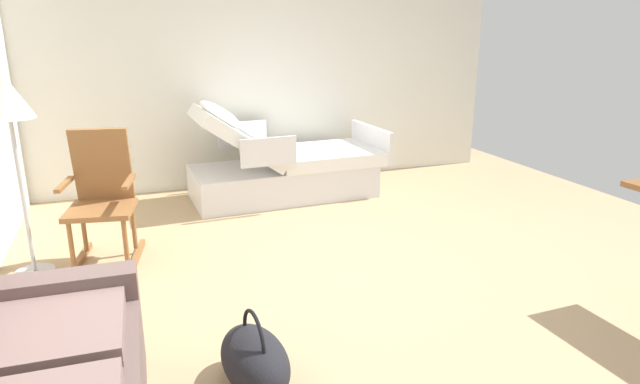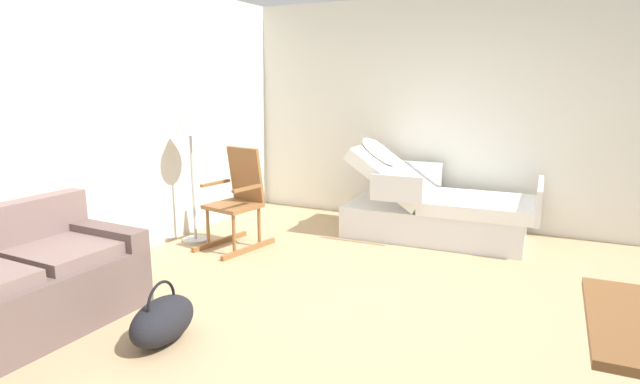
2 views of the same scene
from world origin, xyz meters
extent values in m
plane|color=tan|center=(0.00, 0.00, 0.00)|extent=(6.69, 6.69, 0.00)
cube|color=silver|center=(2.61, 0.00, 1.35)|extent=(0.10, 5.55, 2.70)
cube|color=silver|center=(1.91, 0.09, 0.17)|extent=(0.95, 1.97, 0.35)
cube|color=white|center=(1.93, -0.38, 0.42)|extent=(0.96, 1.19, 0.14)
cube|color=white|center=(1.89, 0.58, 0.69)|extent=(0.95, 0.89, 0.65)
ellipsoid|color=white|center=(1.88, 0.74, 0.94)|extent=(0.36, 0.49, 0.39)
cube|color=silver|center=(1.39, 0.37, 0.63)|extent=(0.06, 0.56, 0.28)
cube|color=silver|center=(2.40, 0.41, 0.63)|extent=(0.06, 0.56, 0.28)
cube|color=silver|center=(1.95, -0.98, 0.53)|extent=(0.95, 0.09, 0.36)
cylinder|color=black|center=(1.52, 0.87, 0.05)|extent=(0.10, 0.10, 0.10)
cylinder|color=black|center=(2.24, 0.90, 0.05)|extent=(0.10, 0.10, 0.10)
cylinder|color=black|center=(1.58, -0.72, 0.05)|extent=(0.10, 0.10, 0.10)
cylinder|color=black|center=(2.30, -0.69, 0.05)|extent=(0.10, 0.10, 0.10)
cube|color=#7F6660|center=(-1.21, 2.07, 0.49)|extent=(0.69, 0.67, 0.10)
cube|color=#68534F|center=(-0.87, 2.10, 0.30)|extent=(0.21, 0.86, 0.60)
cube|color=brown|center=(0.67, 2.10, 0.03)|extent=(0.75, 0.18, 0.05)
cube|color=brown|center=(0.59, 1.68, 0.03)|extent=(0.75, 0.18, 0.05)
cylinder|color=brown|center=(0.42, 1.74, 0.25)|extent=(0.04, 0.04, 0.40)
cylinder|color=brown|center=(0.49, 2.11, 0.25)|extent=(0.04, 0.04, 0.40)
cylinder|color=brown|center=(0.78, 1.67, 0.25)|extent=(0.04, 0.04, 0.40)
cylinder|color=brown|center=(0.85, 2.05, 0.25)|extent=(0.04, 0.04, 0.40)
cube|color=brown|center=(0.63, 1.89, 0.45)|extent=(0.54, 0.56, 0.04)
cube|color=brown|center=(0.83, 1.86, 0.75)|extent=(0.20, 0.45, 0.60)
cube|color=brown|center=(0.57, 1.67, 0.67)|extent=(0.39, 0.11, 0.03)
cube|color=brown|center=(0.66, 2.12, 0.67)|extent=(0.39, 0.11, 0.03)
cylinder|color=#B2B5BA|center=(0.63, 2.40, 0.01)|extent=(0.28, 0.28, 0.03)
cylinder|color=#B2B5BA|center=(0.63, 2.40, 0.60)|extent=(0.03, 0.03, 1.15)
cone|color=silver|center=(0.63, 2.40, 1.33)|extent=(0.34, 0.34, 0.30)
ellipsoid|color=black|center=(-1.25, 1.15, 0.15)|extent=(0.59, 0.38, 0.30)
torus|color=black|center=(-1.25, 1.15, 0.28)|extent=(0.30, 0.06, 0.30)
camera|label=1|loc=(-3.65, 1.65, 1.79)|focal=30.73mm
camera|label=2|loc=(-3.68, -1.21, 1.73)|focal=29.06mm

